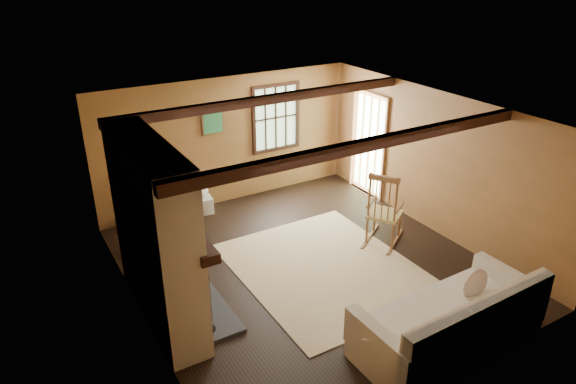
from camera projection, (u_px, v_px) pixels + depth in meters
ground at (307, 266)px, 7.87m from camera, size 5.50×5.50×0.00m
room_envelope at (312, 159)px, 7.49m from camera, size 5.02×5.52×2.44m
fireplace at (158, 241)px, 6.38m from camera, size 1.02×2.30×2.40m
rug at (325, 268)px, 7.81m from camera, size 2.50×3.00×0.01m
rocking_chair at (384, 213)px, 8.33m from camera, size 1.02×0.90×1.26m
sofa at (452, 326)px, 6.08m from camera, size 2.34×1.08×0.94m
firewood_pile at (140, 220)px, 8.96m from camera, size 0.74×0.13×0.27m
laundry_basket at (198, 205)px, 9.45m from camera, size 0.54×0.44×0.30m
basket_pillow at (197, 192)px, 9.34m from camera, size 0.47×0.40×0.21m
armchair at (171, 218)px, 8.53m from camera, size 1.09×1.09×0.72m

